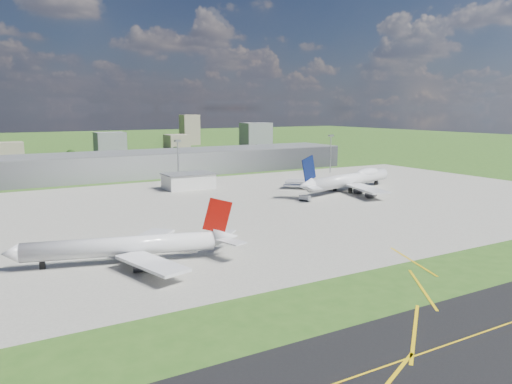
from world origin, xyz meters
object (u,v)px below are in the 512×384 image
tug_yellow (165,233)px  airliner_red_twin (130,247)px  airliner_blue_quad (350,180)px  van_white_far (354,188)px  van_white_near (305,198)px

tug_yellow → airliner_red_twin: bearing=-173.5°
airliner_blue_quad → van_white_far: size_ratio=18.92×
tug_yellow → van_white_near: size_ratio=0.63×
airliner_blue_quad → tug_yellow: (-118.71, -41.77, -5.02)m
airliner_red_twin → tug_yellow: airliner_red_twin is taller
airliner_blue_quad → tug_yellow: size_ratio=21.33×
airliner_blue_quad → van_white_near: size_ratio=13.46×
airliner_red_twin → van_white_near: (99.06, 53.30, -3.36)m
airliner_blue_quad → van_white_near: bearing=-176.8°
airliner_red_twin → tug_yellow: (19.03, 24.68, -3.85)m
van_white_far → van_white_near: bearing=157.5°
tug_yellow → van_white_far: (121.36, 41.49, 0.19)m
tug_yellow → van_white_near: 85.00m
tug_yellow → van_white_far: bearing=-26.9°
tug_yellow → van_white_near: (80.03, 28.63, 0.49)m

